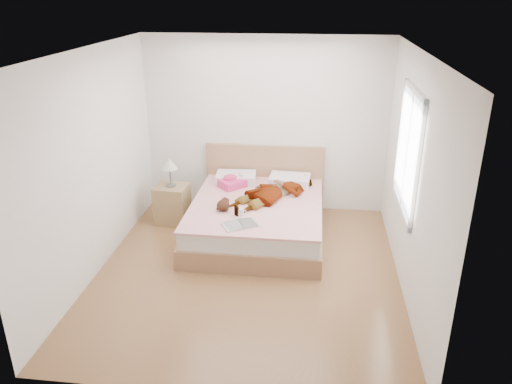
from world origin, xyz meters
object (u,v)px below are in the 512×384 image
(nightstand, at_px, (172,201))
(plush_toy, at_px, (224,204))
(phone, at_px, (241,174))
(towel, at_px, (232,182))
(coffee_mug, at_px, (241,212))
(woman, at_px, (272,189))
(magazine, at_px, (240,224))
(bed, at_px, (258,215))

(nightstand, bearing_deg, plush_toy, -35.09)
(nightstand, bearing_deg, phone, 16.92)
(towel, relative_size, coffee_mug, 3.62)
(plush_toy, bearing_deg, woman, 40.91)
(phone, relative_size, coffee_mug, 0.72)
(phone, distance_m, magazine, 1.36)
(nightstand, bearing_deg, coffee_mug, -34.22)
(coffee_mug, xyz_separation_m, plush_toy, (-0.25, 0.15, 0.03))
(phone, xyz_separation_m, coffee_mug, (0.16, -1.06, -0.12))
(phone, bearing_deg, towel, 173.38)
(woman, distance_m, bed, 0.41)
(woman, xyz_separation_m, coffee_mug, (-0.34, -0.66, -0.06))
(towel, distance_m, nightstand, 0.91)
(coffee_mug, height_order, plush_toy, plush_toy)
(woman, distance_m, magazine, 0.99)
(coffee_mug, bearing_deg, phone, 98.43)
(phone, height_order, bed, bed)
(bed, bearing_deg, woman, 34.97)
(woman, bearing_deg, bed, -104.76)
(woman, relative_size, nightstand, 1.62)
(magazine, height_order, coffee_mug, coffee_mug)
(woman, bearing_deg, plush_toy, -98.83)
(woman, bearing_deg, phone, -178.39)
(woman, height_order, phone, woman)
(bed, height_order, towel, bed)
(plush_toy, xyz_separation_m, nightstand, (-0.88, 0.62, -0.26))
(bed, xyz_separation_m, nightstand, (-1.28, 0.24, 0.05))
(towel, xyz_separation_m, nightstand, (-0.85, -0.19, -0.26))
(towel, distance_m, plush_toy, 0.80)
(woman, xyz_separation_m, magazine, (-0.30, -0.94, -0.10))
(plush_toy, bearing_deg, nightstand, 144.91)
(bed, distance_m, plush_toy, 0.63)
(towel, bearing_deg, nightstand, -167.64)
(phone, relative_size, magazine, 0.17)
(plush_toy, relative_size, nightstand, 0.27)
(coffee_mug, height_order, nightstand, nightstand)
(plush_toy, distance_m, nightstand, 1.10)
(bed, xyz_separation_m, towel, (-0.43, 0.42, 0.31))
(bed, relative_size, plush_toy, 7.96)
(magazine, bearing_deg, towel, 104.17)
(woman, relative_size, phone, 17.96)
(phone, bearing_deg, bed, -109.48)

